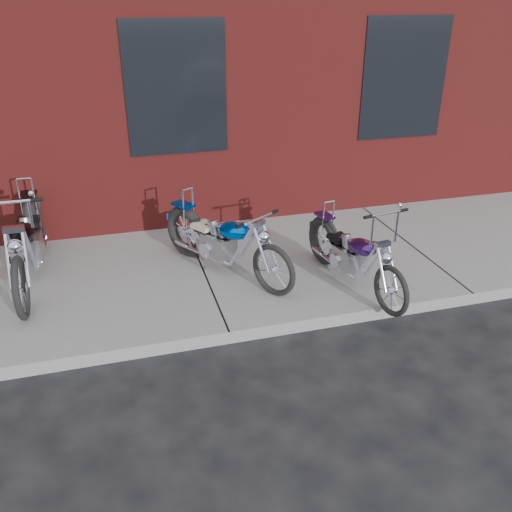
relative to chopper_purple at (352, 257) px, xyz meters
name	(u,v)px	position (x,y,z in m)	size (l,w,h in m)	color
ground	(230,344)	(-1.68, -0.63, -0.52)	(120.00, 120.00, 0.00)	black
sidewalk	(203,275)	(-1.68, 0.87, -0.44)	(22.00, 3.00, 0.15)	#999898
chopper_purple	(352,257)	(0.00, 0.00, 0.00)	(0.55, 2.02, 1.14)	black
chopper_blue	(223,243)	(-1.43, 0.73, 0.04)	(1.26, 1.96, 0.97)	black
chopper_third	(28,245)	(-3.78, 1.23, 0.08)	(0.61, 2.49, 1.27)	black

